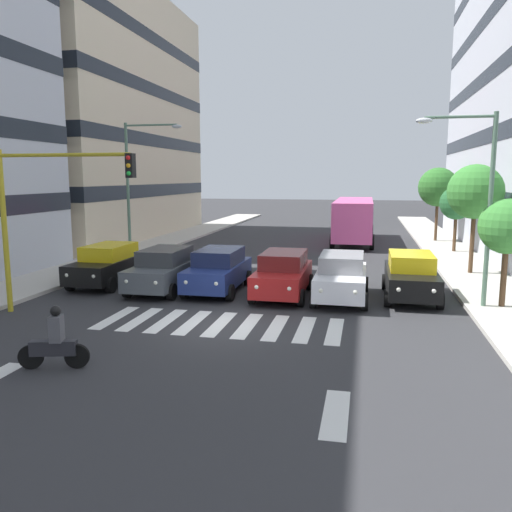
{
  "coord_description": "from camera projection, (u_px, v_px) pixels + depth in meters",
  "views": [
    {
      "loc": [
        -4.42,
        15.11,
        4.61
      ],
      "look_at": [
        -0.03,
        -5.27,
        1.38
      ],
      "focal_mm": 36.03,
      "sensor_mm": 36.0,
      "label": 1
    }
  ],
  "objects": [
    {
      "name": "ground_plane",
      "position": [
        220.0,
        324.0,
        16.22
      ],
      "size": [
        180.0,
        180.0,
        0.0
      ],
      "primitive_type": "plane",
      "color": "#2D2D30"
    },
    {
      "name": "bus_behind_traffic",
      "position": [
        354.0,
        216.0,
        36.19
      ],
      "size": [
        2.78,
        10.5,
        3.0
      ],
      "color": "#DB5193",
      "rests_on": "ground_plane"
    },
    {
      "name": "car_1",
      "position": [
        341.0,
        276.0,
        19.35
      ],
      "size": [
        2.02,
        4.44,
        1.72
      ],
      "color": "silver",
      "rests_on": "ground_plane"
    },
    {
      "name": "street_tree_0",
      "position": [
        507.0,
        227.0,
        17.45
      ],
      "size": [
        1.91,
        1.91,
        3.74
      ],
      "color": "#513823",
      "rests_on": "sidewalk_left"
    },
    {
      "name": "car_4",
      "position": [
        164.0,
        269.0,
        20.88
      ],
      "size": [
        2.02,
        4.44,
        1.72
      ],
      "color": "#474C51",
      "rests_on": "ground_plane"
    },
    {
      "name": "motorcycle_with_rider",
      "position": [
        55.0,
        343.0,
        12.37
      ],
      "size": [
        1.67,
        0.54,
        1.57
      ],
      "color": "black",
      "rests_on": "ground_plane"
    },
    {
      "name": "traffic_light_gantry",
      "position": [
        40.0,
        203.0,
        16.89
      ],
      "size": [
        4.89,
        0.36,
        5.5
      ],
      "color": "#AD991E",
      "rests_on": "ground_plane"
    },
    {
      "name": "crosswalk_markings",
      "position": [
        220.0,
        324.0,
        16.22
      ],
      "size": [
        7.65,
        2.8,
        0.01
      ],
      "color": "silver",
      "rests_on": "ground_plane"
    },
    {
      "name": "lane_arrow_0",
      "position": [
        336.0,
        413.0,
        10.09
      ],
      "size": [
        0.5,
        2.2,
        0.01
      ],
      "primitive_type": "cube",
      "color": "silver",
      "rests_on": "ground_plane"
    },
    {
      "name": "car_3",
      "position": [
        218.0,
        270.0,
        20.72
      ],
      "size": [
        2.02,
        4.44,
        1.72
      ],
      "color": "navy",
      "rests_on": "ground_plane"
    },
    {
      "name": "car_2",
      "position": [
        283.0,
        274.0,
        19.9
      ],
      "size": [
        2.02,
        4.44,
        1.72
      ],
      "color": "maroon",
      "rests_on": "ground_plane"
    },
    {
      "name": "street_tree_2",
      "position": [
        457.0,
        203.0,
        30.63
      ],
      "size": [
        1.98,
        1.98,
        3.89
      ],
      "color": "#513823",
      "rests_on": "sidewalk_left"
    },
    {
      "name": "car_5",
      "position": [
        108.0,
        264.0,
        22.08
      ],
      "size": [
        2.02,
        4.44,
        1.72
      ],
      "color": "black",
      "rests_on": "ground_plane"
    },
    {
      "name": "street_lamp_right",
      "position": [
        137.0,
        176.0,
        28.12
      ],
      "size": [
        3.3,
        0.28,
        7.35
      ],
      "color": "#4C6B56",
      "rests_on": "sidewalk_right"
    },
    {
      "name": "street_lamp_left",
      "position": [
        477.0,
        189.0,
        17.39
      ],
      "size": [
        2.64,
        0.28,
        6.59
      ],
      "color": "#4C6B56",
      "rests_on": "sidewalk_left"
    },
    {
      "name": "car_0",
      "position": [
        411.0,
        276.0,
        19.52
      ],
      "size": [
        2.02,
        4.44,
        1.72
      ],
      "color": "black",
      "rests_on": "ground_plane"
    },
    {
      "name": "street_tree_3",
      "position": [
        438.0,
        187.0,
        35.68
      ],
      "size": [
        2.7,
        2.7,
        5.1
      ],
      "color": "#513823",
      "rests_on": "sidewalk_left"
    },
    {
      "name": "street_tree_1",
      "position": [
        475.0,
        192.0,
        23.55
      ],
      "size": [
        2.51,
        2.51,
        5.03
      ],
      "color": "#513823",
      "rests_on": "sidewalk_left"
    },
    {
      "name": "building_right_block_0",
      "position": [
        90.0,
        118.0,
        38.65
      ],
      "size": [
        10.52,
        20.71,
        18.04
      ],
      "color": "beige",
      "rests_on": "ground_plane"
    }
  ]
}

